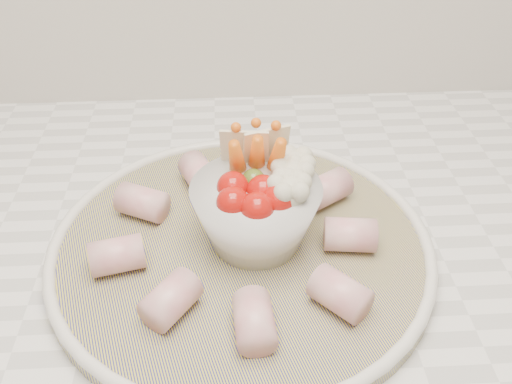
{
  "coord_description": "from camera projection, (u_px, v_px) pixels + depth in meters",
  "views": [
    {
      "loc": [
        0.13,
        1.0,
        1.32
      ],
      "look_at": [
        0.15,
        1.42,
        0.99
      ],
      "focal_mm": 40.0,
      "sensor_mm": 36.0,
      "label": 1
    }
  ],
  "objects": [
    {
      "name": "veggie_bowl",
      "position": [
        259.0,
        206.0,
        0.54
      ],
      "size": [
        0.12,
        0.12,
        0.11
      ],
      "color": "silver",
      "rests_on": "serving_platter"
    },
    {
      "name": "serving_platter",
      "position": [
        241.0,
        246.0,
        0.56
      ],
      "size": [
        0.47,
        0.47,
        0.02
      ],
      "color": "navy",
      "rests_on": "kitchen_counter"
    },
    {
      "name": "cured_meat_rolls",
      "position": [
        241.0,
        231.0,
        0.55
      ],
      "size": [
        0.27,
        0.28,
        0.03
      ],
      "color": "#C15865",
      "rests_on": "serving_platter"
    }
  ]
}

